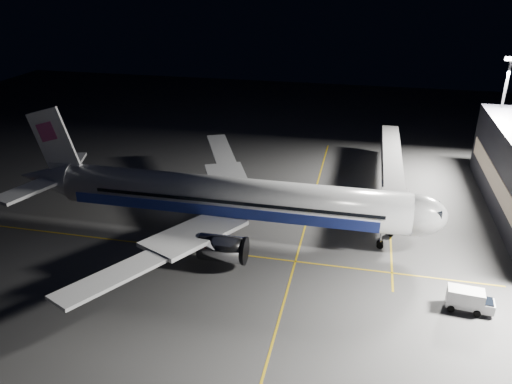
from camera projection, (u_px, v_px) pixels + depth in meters
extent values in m
plane|color=#4C4C4F|center=(232.00, 231.00, 70.98)|extent=(200.00, 200.00, 0.00)
cube|color=gold|center=(302.00, 239.00, 68.98)|extent=(0.25, 80.00, 0.01)
cube|color=gold|center=(220.00, 252.00, 65.65)|extent=(70.00, 0.25, 0.01)
cube|color=gold|center=(390.00, 215.00, 75.47)|extent=(0.25, 40.00, 0.01)
cylinder|color=silver|center=(231.00, 197.00, 68.78)|extent=(48.00, 5.60, 5.60)
ellipsoid|color=silver|center=(412.00, 215.00, 63.99)|extent=(8.96, 5.60, 5.60)
cube|color=black|center=(432.00, 209.00, 63.12)|extent=(2.20, 3.40, 0.90)
cone|color=silver|center=(47.00, 178.00, 74.33)|extent=(9.00, 5.49, 5.49)
cube|color=#22329C|center=(230.00, 194.00, 71.82)|extent=(42.24, 0.25, 1.50)
cube|color=#22329C|center=(219.00, 211.00, 66.88)|extent=(42.24, 0.25, 1.50)
cube|color=silver|center=(230.00, 184.00, 77.04)|extent=(11.36, 15.23, 1.53)
cube|color=silver|center=(196.00, 233.00, 62.84)|extent=(11.36, 15.23, 1.53)
cube|color=silver|center=(221.00, 149.00, 88.77)|extent=(8.57, 13.22, 1.31)
cube|color=silver|center=(111.00, 278.00, 52.38)|extent=(8.57, 13.22, 1.31)
cube|color=silver|center=(69.00, 164.00, 78.72)|extent=(6.20, 9.67, 0.45)
cube|color=silver|center=(28.00, 190.00, 69.49)|extent=(6.20, 9.67, 0.45)
cube|color=white|center=(54.00, 141.00, 71.42)|extent=(7.53, 0.40, 10.28)
cube|color=#C8448A|center=(47.00, 131.00, 71.00)|extent=(3.22, 0.55, 3.22)
cylinder|color=#B7B7BF|center=(254.00, 190.00, 77.67)|extent=(5.60, 3.40, 3.40)
cylinder|color=#B7B7BF|center=(222.00, 248.00, 61.69)|extent=(5.60, 3.40, 3.40)
cylinder|color=#9999A0|center=(380.00, 239.00, 66.37)|extent=(0.26, 0.26, 2.50)
cylinder|color=black|center=(380.00, 244.00, 66.70)|extent=(0.90, 0.70, 0.90)
cylinder|color=#9999A0|center=(220.00, 208.00, 74.87)|extent=(0.26, 0.26, 2.50)
cylinder|color=#9999A0|center=(202.00, 235.00, 67.24)|extent=(0.26, 0.26, 2.50)
cylinder|color=black|center=(220.00, 212.00, 75.16)|extent=(1.10, 1.60, 1.10)
cylinder|color=black|center=(202.00, 240.00, 67.53)|extent=(1.10, 1.60, 1.10)
cube|color=brown|center=(496.00, 183.00, 73.97)|extent=(0.15, 36.00, 3.00)
cube|color=#B2B2B7|center=(391.00, 163.00, 82.48)|extent=(3.00, 33.90, 2.80)
cube|color=#B2B2B7|center=(394.00, 204.00, 68.41)|extent=(3.60, 3.20, 3.40)
cylinder|color=#9999A0|center=(392.00, 224.00, 69.68)|extent=(0.70, 0.70, 3.10)
cylinder|color=black|center=(391.00, 234.00, 69.38)|extent=(0.70, 0.30, 0.70)
cylinder|color=black|center=(391.00, 228.00, 70.97)|extent=(0.70, 0.30, 0.70)
cylinder|color=#59595E|center=(499.00, 119.00, 87.26)|extent=(0.44, 0.44, 20.00)
cube|color=#59595E|center=(512.00, 59.00, 82.99)|extent=(2.40, 0.50, 0.80)
cube|color=white|center=(512.00, 59.00, 82.68)|extent=(2.20, 0.15, 0.60)
cube|color=silver|center=(465.00, 298.00, 54.29)|extent=(3.94, 2.22, 2.08)
cube|color=silver|center=(487.00, 306.00, 53.89)|extent=(1.67, 1.93, 1.14)
cube|color=black|center=(487.00, 302.00, 53.70)|extent=(1.28, 1.71, 0.47)
cylinder|color=black|center=(476.00, 303.00, 55.24)|extent=(0.78, 0.30, 0.76)
cylinder|color=black|center=(477.00, 314.00, 53.51)|extent=(0.78, 0.30, 0.76)
cylinder|color=black|center=(450.00, 298.00, 55.97)|extent=(0.78, 0.30, 0.76)
cylinder|color=black|center=(451.00, 309.00, 54.25)|extent=(0.78, 0.30, 0.76)
cube|color=black|center=(205.00, 185.00, 83.90)|extent=(2.68, 2.24, 1.05)
cube|color=black|center=(204.00, 182.00, 83.62)|extent=(1.26, 1.26, 0.57)
sphere|color=#FFF2CC|center=(199.00, 186.00, 83.61)|extent=(0.25, 0.25, 0.25)
sphere|color=#FFF2CC|center=(204.00, 187.00, 83.10)|extent=(0.25, 0.25, 0.25)
cylinder|color=black|center=(212.00, 187.00, 84.21)|extent=(0.61, 0.42, 0.57)
cylinder|color=black|center=(205.00, 190.00, 83.02)|extent=(0.61, 0.42, 0.57)
cylinder|color=black|center=(204.00, 185.00, 85.14)|extent=(0.61, 0.42, 0.57)
cylinder|color=black|center=(198.00, 188.00, 83.95)|extent=(0.61, 0.42, 0.57)
cone|color=#EA5D09|center=(258.00, 209.00, 76.70)|extent=(0.45, 0.45, 0.67)
cone|color=#EA5D09|center=(257.00, 199.00, 80.08)|extent=(0.38, 0.38, 0.57)
cone|color=#EA5D09|center=(248.00, 217.00, 74.13)|extent=(0.38, 0.38, 0.57)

